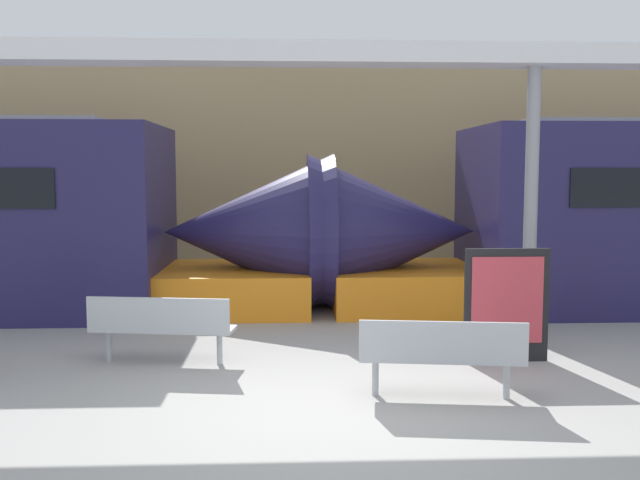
% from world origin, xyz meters
% --- Properties ---
extents(ground_plane, '(60.00, 60.00, 0.00)m').
position_xyz_m(ground_plane, '(0.00, 0.00, 0.00)').
color(ground_plane, '#9E9B96').
extents(station_wall, '(56.00, 0.20, 5.00)m').
position_xyz_m(station_wall, '(0.00, 9.32, 2.50)').
color(station_wall, tan).
rests_on(station_wall, ground_plane).
extents(bench_near, '(1.73, 0.66, 0.84)m').
position_xyz_m(bench_near, '(1.20, 0.22, 0.50)').
color(bench_near, '#ADB2B7').
rests_on(bench_near, ground_plane).
extents(bench_far, '(1.80, 0.69, 0.84)m').
position_xyz_m(bench_far, '(-1.91, 1.71, 0.50)').
color(bench_far, '#ADB2B7').
rests_on(bench_far, ground_plane).
extents(poster_board, '(1.04, 0.07, 1.41)m').
position_xyz_m(poster_board, '(2.31, 1.64, 0.71)').
color(poster_board, black).
rests_on(poster_board, ground_plane).
extents(support_column_near, '(0.18, 0.18, 3.77)m').
position_xyz_m(support_column_near, '(3.01, 2.86, 1.88)').
color(support_column_near, gray).
rests_on(support_column_near, ground_plane).
extents(canopy_beam, '(28.00, 0.60, 0.28)m').
position_xyz_m(canopy_beam, '(3.01, 2.86, 3.91)').
color(canopy_beam, silver).
rests_on(canopy_beam, support_column_near).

